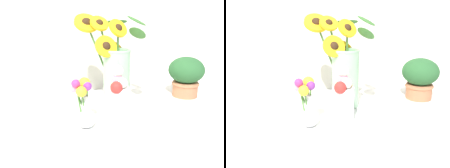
{
  "view_description": "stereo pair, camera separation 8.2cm",
  "coord_description": "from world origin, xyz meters",
  "views": [
    {
      "loc": [
        -0.51,
        -0.58,
        0.37
      ],
      "look_at": [
        0.03,
        0.06,
        0.13
      ],
      "focal_mm": 42.0,
      "sensor_mm": 36.0,
      "label": 1
    },
    {
      "loc": [
        -0.45,
        -0.63,
        0.37
      ],
      "look_at": [
        0.03,
        0.06,
        0.13
      ],
      "focal_mm": 42.0,
      "sensor_mm": 36.0,
      "label": 2
    }
  ],
  "objects": [
    {
      "name": "ground_plane",
      "position": [
        0.0,
        0.0,
        0.0
      ],
      "size": [
        6.0,
        6.0,
        0.0
      ],
      "primitive_type": "plane",
      "color": "silver"
    },
    {
      "name": "serving_tray",
      "position": [
        0.03,
        0.06,
        0.01
      ],
      "size": [
        0.49,
        0.49,
        0.02
      ],
      "color": "white",
      "rests_on": "ground_plane"
    },
    {
      "name": "mason_jar_sunflowers",
      "position": [
        0.11,
        0.13,
        0.17
      ],
      "size": [
        0.23,
        0.26,
        0.35
      ],
      "color": "#99CC9E",
      "rests_on": "serving_tray"
    },
    {
      "name": "vase_small_center",
      "position": [
        0.03,
        0.02,
        0.1
      ],
      "size": [
        0.08,
        0.08,
        0.18
      ],
      "color": "white",
      "rests_on": "serving_tray"
    },
    {
      "name": "vase_bulb_right",
      "position": [
        -0.09,
        0.04,
        0.1
      ],
      "size": [
        0.07,
        0.07,
        0.16
      ],
      "color": "white",
      "rests_on": "serving_tray"
    },
    {
      "name": "potted_plant",
      "position": [
        0.46,
        0.06,
        0.1
      ],
      "size": [
        0.16,
        0.16,
        0.18
      ],
      "color": "#B7704C",
      "rests_on": "ground_plane"
    }
  ]
}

